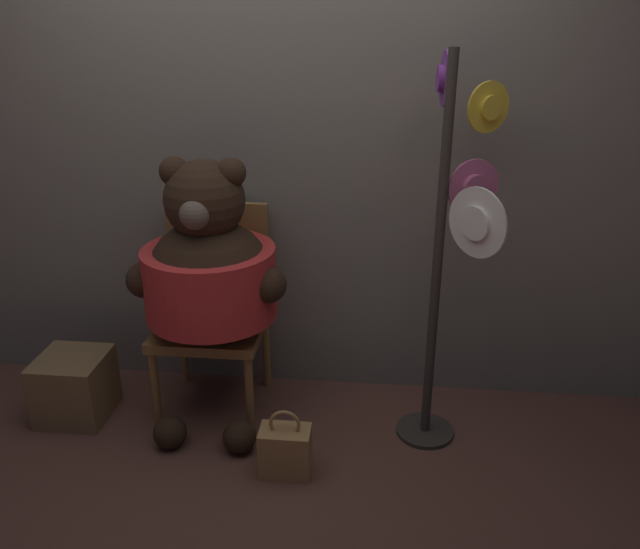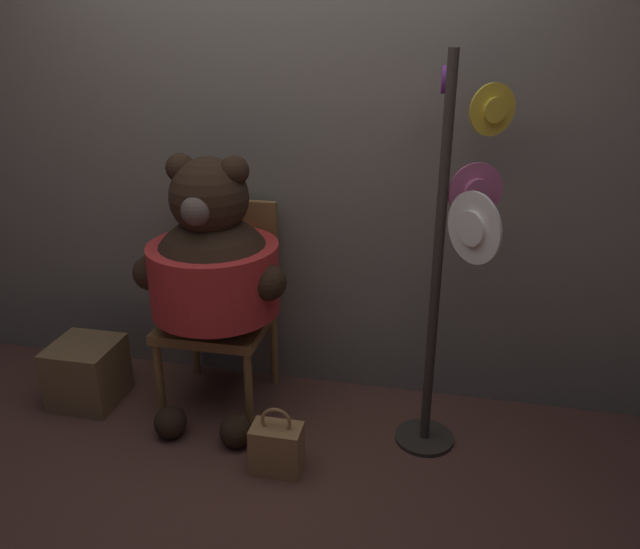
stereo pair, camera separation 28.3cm
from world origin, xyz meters
name	(u,v)px [view 1 (the left image)]	position (x,y,z in m)	size (l,w,h in m)	color
ground_plane	(262,445)	(0.00, 0.00, 0.00)	(14.00, 14.00, 0.00)	brown
wall_back	(277,136)	(0.00, 0.65, 1.35)	(8.00, 0.10, 2.70)	slate
chair	(215,303)	(-0.30, 0.39, 0.55)	(0.52, 0.50, 1.04)	olive
teddy_bear	(209,274)	(-0.26, 0.21, 0.78)	(0.75, 0.66, 1.33)	black
hat_display_rack	(452,236)	(0.83, 0.19, 1.02)	(0.40, 0.54, 1.79)	#332D28
handbag_on_ground	(285,450)	(0.14, -0.18, 0.12)	(0.22, 0.14, 0.33)	#A87A47
wooden_crate	(75,386)	(-0.98, 0.15, 0.17)	(0.33, 0.33, 0.33)	brown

